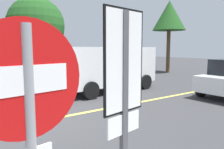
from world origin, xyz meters
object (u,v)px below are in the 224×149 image
at_px(stop_sign, 31,136).
at_px(tree_left_verge, 169,16).
at_px(white_van, 108,66).
at_px(tree_centre_verge, 36,26).
at_px(speed_limit_sign, 124,89).

height_order(stop_sign, tree_left_verge, tree_left_verge).
height_order(white_van, tree_centre_verge, tree_centre_verge).
relative_size(white_van, tree_left_verge, 0.87).
xyz_separation_m(stop_sign, white_van, (5.83, 7.73, -0.33)).
relative_size(speed_limit_sign, tree_left_verge, 0.41).
bearing_deg(stop_sign, tree_left_verge, 37.93).
height_order(stop_sign, white_van, stop_sign).
distance_m(stop_sign, tree_centre_verge, 11.04).
bearing_deg(tree_centre_verge, tree_left_verge, 5.21).
xyz_separation_m(tree_left_verge, tree_centre_verge, (-11.63, -1.06, -1.59)).
height_order(speed_limit_sign, white_van, speed_limit_sign).
relative_size(white_van, tree_centre_verge, 1.13).
bearing_deg(tree_left_verge, speed_limit_sign, -140.82).
distance_m(speed_limit_sign, tree_centre_verge, 10.55).
distance_m(white_van, tree_centre_verge, 4.32).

